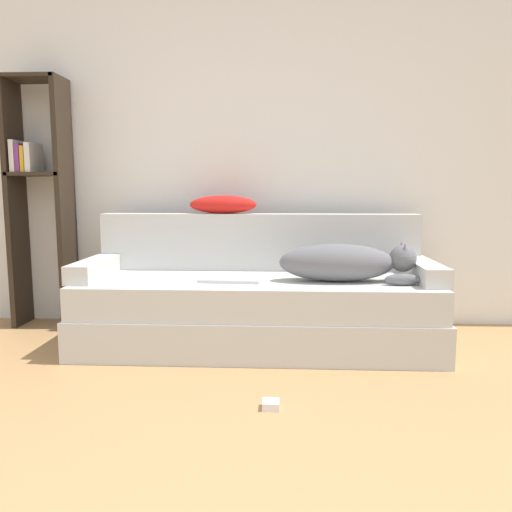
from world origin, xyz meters
TOP-DOWN VIEW (x-y plane):
  - wall_back at (0.00, 2.79)m, footprint 7.08×0.06m
  - couch at (0.15, 2.18)m, footprint 2.16×0.81m
  - couch_backrest at (0.15, 2.52)m, footprint 2.12×0.15m
  - couch_arm_left at (-0.85, 2.18)m, footprint 0.15×0.62m
  - couch_arm_right at (1.16, 2.18)m, footprint 0.15×0.62m
  - dog at (0.67, 2.10)m, footprint 0.80×0.27m
  - laptop at (0.00, 2.10)m, footprint 0.37×0.25m
  - throw_pillow at (-0.09, 2.53)m, footprint 0.45×0.15m
  - bookshelf at (-1.40, 2.61)m, footprint 0.39×0.26m
  - power_adapter at (0.26, 1.28)m, footprint 0.08×0.08m

SIDE VIEW (x-z plane):
  - power_adapter at x=0.26m, z-range 0.00..0.04m
  - couch at x=0.15m, z-range 0.00..0.42m
  - laptop at x=0.00m, z-range 0.43..0.44m
  - couch_arm_left at x=-0.85m, z-range 0.43..0.54m
  - couch_arm_right at x=1.16m, z-range 0.43..0.54m
  - dog at x=0.67m, z-range 0.42..0.66m
  - couch_backrest at x=0.15m, z-range 0.43..0.81m
  - throw_pillow at x=-0.09m, z-range 0.81..0.93m
  - bookshelf at x=-1.40m, z-range 0.10..1.83m
  - wall_back at x=0.00m, z-range 0.00..2.70m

